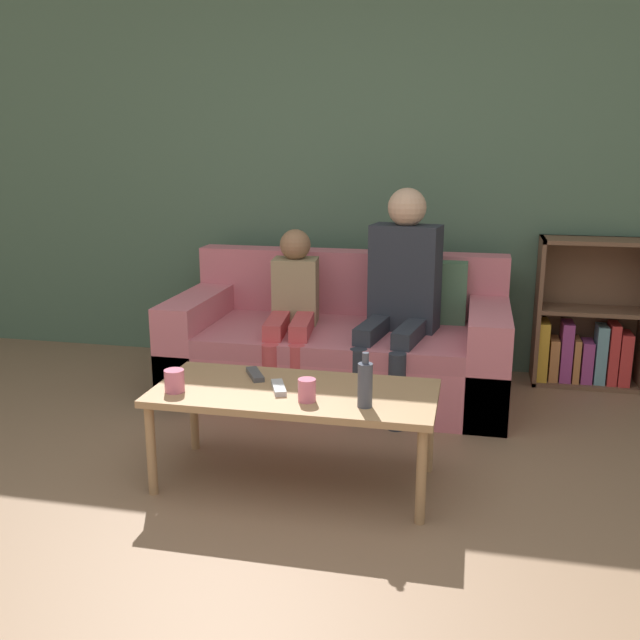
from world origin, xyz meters
name	(u,v)px	position (x,y,z in m)	size (l,w,h in m)	color
ground_plane	(233,633)	(0.00, 0.00, 0.00)	(22.00, 22.00, 0.00)	#84664C
wall_back	(373,163)	(0.00, 2.80, 1.30)	(12.00, 0.06, 2.60)	#4C6B56
couch	(341,348)	(-0.08, 2.17, 0.27)	(1.90, 0.93, 0.79)	#D1707F
bookshelf	(586,329)	(1.34, 2.64, 0.34)	(0.63, 0.28, 0.89)	brown
coffee_table	(295,398)	(-0.06, 0.99, 0.38)	(1.19, 0.54, 0.42)	#A87F56
person_adult	(401,284)	(0.27, 2.09, 0.68)	(0.43, 0.68, 1.19)	#282D38
person_child	(293,305)	(-0.34, 2.05, 0.54)	(0.31, 0.66, 0.95)	#C6474C
cup_near	(174,381)	(-0.54, 0.86, 0.47)	(0.08, 0.08, 0.09)	pink
cup_far	(307,390)	(0.03, 0.87, 0.47)	(0.07, 0.07, 0.09)	pink
tv_remote_0	(279,388)	(-0.12, 0.97, 0.43)	(0.11, 0.18, 0.02)	#B7B7BC
tv_remote_1	(255,374)	(-0.27, 1.12, 0.43)	(0.13, 0.17, 0.02)	#47474C
bottle	(365,384)	(0.26, 0.86, 0.52)	(0.06, 0.06, 0.22)	#424756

